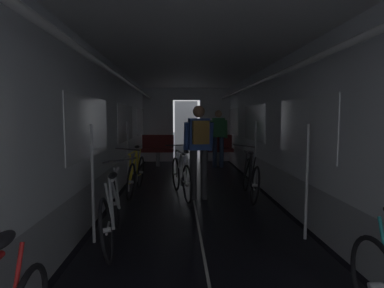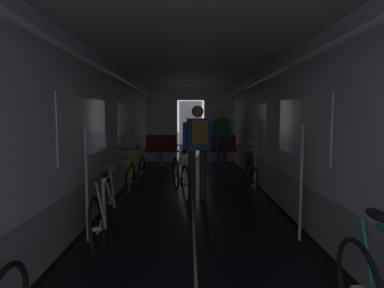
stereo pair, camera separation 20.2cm
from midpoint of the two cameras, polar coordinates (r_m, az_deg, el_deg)
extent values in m
cube|color=black|center=(5.23, -16.45, -11.78)|extent=(0.08, 11.50, 0.01)
cube|color=black|center=(5.32, 15.23, -11.47)|extent=(0.08, 11.50, 0.01)
cube|color=beige|center=(5.08, -0.47, -12.08)|extent=(0.03, 11.27, 0.00)
cube|color=#9EA0A5|center=(5.18, -17.61, -8.58)|extent=(0.12, 11.50, 0.60)
cube|color=silver|center=(5.04, -17.97, 5.10)|extent=(0.12, 11.50, 1.85)
cube|color=white|center=(4.47, -19.08, 2.90)|extent=(0.02, 1.90, 0.80)
cube|color=white|center=(7.27, -12.58, 3.68)|extent=(0.02, 1.90, 0.80)
cube|color=white|center=(10.12, -9.70, 4.00)|extent=(0.02, 1.90, 0.80)
cube|color=yellow|center=(5.25, -16.57, 3.20)|extent=(0.01, 0.20, 0.28)
cylinder|color=white|center=(5.00, -14.30, 11.80)|extent=(0.07, 11.04, 0.07)
cylinder|color=#B7BABF|center=(3.95, -18.77, -6.82)|extent=(0.04, 0.04, 1.40)
cylinder|color=#B7BABF|center=(6.45, -12.27, -2.24)|extent=(0.04, 0.04, 1.40)
cube|color=#9EA0A5|center=(5.27, 16.35, -8.31)|extent=(0.12, 11.50, 0.60)
cube|color=silver|center=(5.14, 16.67, 5.12)|extent=(0.12, 11.50, 1.85)
cube|color=white|center=(4.58, 18.20, 2.96)|extent=(0.02, 1.90, 0.80)
cube|color=white|center=(7.34, 10.28, 3.72)|extent=(0.02, 1.90, 0.80)
cube|color=white|center=(10.16, 6.72, 4.04)|extent=(0.02, 1.90, 0.80)
cube|color=yellow|center=(5.03, 16.26, 3.15)|extent=(0.01, 0.20, 0.28)
cylinder|color=white|center=(5.08, 13.12, 11.71)|extent=(0.07, 11.04, 0.07)
cylinder|color=#B7BABF|center=(4.05, 18.49, -6.52)|extent=(0.04, 0.04, 1.40)
cylinder|color=#B7BABF|center=(6.52, 10.33, -2.14)|extent=(0.04, 0.04, 1.40)
cube|color=silver|center=(10.70, -6.63, 3.41)|extent=(1.00, 0.12, 2.45)
cube|color=silver|center=(10.73, 3.56, 3.44)|extent=(1.00, 0.12, 2.45)
cube|color=silver|center=(10.70, -1.54, 8.93)|extent=(0.90, 0.12, 0.40)
cube|color=#4C4F54|center=(11.38, -1.58, 2.51)|extent=(0.81, 0.04, 2.05)
cube|color=silver|center=(4.97, -0.49, 16.78)|extent=(3.14, 11.62, 0.12)
cylinder|color=gray|center=(9.72, -6.73, -2.67)|extent=(0.12, 0.12, 0.44)
cube|color=maroon|center=(9.69, -6.75, -1.09)|extent=(0.96, 0.44, 0.10)
cube|color=maroon|center=(9.85, -6.68, 0.47)|extent=(0.96, 0.08, 0.40)
torus|color=gray|center=(9.91, -9.16, 1.63)|extent=(0.14, 0.14, 0.02)
cylinder|color=gray|center=(9.75, 3.89, -2.63)|extent=(0.12, 0.12, 0.44)
cube|color=maroon|center=(9.72, 3.89, -1.05)|extent=(0.96, 0.44, 0.10)
cube|color=maroon|center=(9.88, 3.78, 0.51)|extent=(0.96, 0.08, 0.40)
torus|color=gray|center=(9.86, 1.29, 1.67)|extent=(0.14, 0.14, 0.02)
torus|color=black|center=(6.79, -10.03, -4.97)|extent=(0.13, 0.67, 0.67)
cylinder|color=#B2B2B7|center=(6.79, -10.03, -4.97)|extent=(0.10, 0.05, 0.06)
torus|color=black|center=(5.81, -11.87, -6.66)|extent=(0.13, 0.67, 0.67)
cylinder|color=#B2B2B7|center=(5.81, -11.87, -6.66)|extent=(0.10, 0.05, 0.06)
cylinder|color=yellow|center=(6.08, -11.44, -4.05)|extent=(0.11, 0.54, 0.56)
cylinder|color=yellow|center=(6.48, -10.69, -3.50)|extent=(0.07, 0.34, 0.55)
cylinder|color=yellow|center=(6.20, -11.38, -1.41)|extent=(0.08, 0.82, 0.04)
cylinder|color=yellow|center=(6.69, -10.33, -3.03)|extent=(0.07, 0.16, 0.49)
cylinder|color=yellow|center=(6.58, -10.37, -5.49)|extent=(0.05, 0.45, 0.07)
cylinder|color=yellow|center=(5.80, -12.04, -4.26)|extent=(0.07, 0.09, 0.49)
cylinder|color=black|center=(6.37, -10.73, -6.05)|extent=(0.03, 0.17, 0.17)
ellipsoid|color=black|center=(6.61, -10.67, -0.50)|extent=(0.11, 0.24, 0.07)
cylinder|color=black|center=(5.74, -12.42, -0.92)|extent=(0.44, 0.05, 0.06)
ellipsoid|color=black|center=(1.93, -33.58, -14.18)|extent=(0.12, 0.25, 0.07)
torus|color=black|center=(3.49, -16.76, -14.57)|extent=(0.19, 0.68, 0.67)
cylinder|color=#B2B2B7|center=(3.49, -16.76, -14.57)|extent=(0.10, 0.06, 0.06)
torus|color=black|center=(4.46, -14.90, -10.26)|extent=(0.19, 0.68, 0.67)
cylinder|color=#B2B2B7|center=(4.46, -14.90, -10.26)|extent=(0.10, 0.06, 0.06)
cylinder|color=#ADAFB5|center=(4.10, -15.08, -8.44)|extent=(0.05, 0.55, 0.56)
cylinder|color=#ADAFB5|center=(3.70, -15.80, -9.88)|extent=(0.13, 0.34, 0.55)
cylinder|color=#ADAFB5|center=(3.89, -14.96, -5.19)|extent=(0.13, 0.82, 0.04)
cylinder|color=#ADAFB5|center=(3.48, -16.22, -10.46)|extent=(0.07, 0.17, 0.49)
cylinder|color=#ADAFB5|center=(3.71, -16.30, -13.76)|extent=(0.08, 0.45, 0.07)
cylinder|color=#ADAFB5|center=(4.37, -14.64, -7.31)|extent=(0.09, 0.08, 0.49)
cylinder|color=black|center=(3.93, -15.89, -13.03)|extent=(0.05, 0.17, 0.17)
ellipsoid|color=black|center=(3.46, -15.64, -5.44)|extent=(0.12, 0.25, 0.07)
cylinder|color=black|center=(4.33, -14.17, -2.84)|extent=(0.44, 0.07, 0.08)
torus|color=black|center=(5.49, 10.19, -7.33)|extent=(0.16, 0.68, 0.67)
cylinder|color=#B2B2B7|center=(5.49, 10.19, -7.33)|extent=(0.10, 0.06, 0.06)
torus|color=black|center=(6.48, 8.90, -5.44)|extent=(0.16, 0.68, 0.67)
cylinder|color=#B2B2B7|center=(6.48, 8.90, -5.44)|extent=(0.10, 0.06, 0.06)
cylinder|color=black|center=(6.13, 9.05, -3.95)|extent=(0.07, 0.54, 0.56)
cylinder|color=black|center=(5.73, 9.55, -4.58)|extent=(0.12, 0.34, 0.55)
cylinder|color=black|center=(5.94, 8.98, -1.67)|extent=(0.10, 0.82, 0.04)
cylinder|color=black|center=(5.50, 9.84, -4.73)|extent=(0.07, 0.17, 0.49)
cylinder|color=black|center=(5.71, 9.89, -7.08)|extent=(0.07, 0.45, 0.07)
cylinder|color=black|center=(6.41, 8.72, -3.37)|extent=(0.09, 0.09, 0.49)
cylinder|color=black|center=(5.93, 9.61, -6.84)|extent=(0.04, 0.17, 0.17)
ellipsoid|color=black|center=(5.51, 9.46, -1.56)|extent=(0.11, 0.25, 0.07)
cylinder|color=black|center=(6.38, 8.39, -0.32)|extent=(0.44, 0.06, 0.07)
torus|color=black|center=(2.63, 28.00, -21.54)|extent=(0.12, 0.67, 0.67)
cylinder|color=#B2B2B7|center=(2.63, 28.00, -21.54)|extent=(0.10, 0.06, 0.06)
cylinder|color=#2D2D33|center=(5.71, -0.80, -5.57)|extent=(0.13, 0.13, 0.90)
cylinder|color=#2D2D33|center=(5.75, 1.18, -5.51)|extent=(0.13, 0.13, 0.90)
cube|color=#2D4C99|center=(5.65, 0.19, 1.77)|extent=(0.38, 0.26, 0.56)
cylinder|color=#2D4C99|center=(5.63, -2.05, 1.26)|extent=(0.11, 0.21, 0.53)
cylinder|color=#2D4C99|center=(5.71, 2.34, 1.30)|extent=(0.11, 0.21, 0.53)
sphere|color=#9E7051|center=(5.64, 0.20, 5.84)|extent=(0.21, 0.21, 0.21)
cube|color=olive|center=(5.48, 0.50, 2.10)|extent=(0.30, 0.19, 0.40)
torus|color=black|center=(5.50, -1.91, -7.19)|extent=(0.18, 0.67, 0.67)
cylinder|color=#B2B2B7|center=(5.50, -1.91, -7.19)|extent=(0.10, 0.07, 0.05)
torus|color=black|center=(6.49, -3.82, -5.36)|extent=(0.18, 0.67, 0.67)
cylinder|color=#B2B2B7|center=(6.49, -3.82, -5.36)|extent=(0.10, 0.07, 0.05)
cylinder|color=silver|center=(6.14, -3.27, -3.85)|extent=(0.14, 0.54, 0.56)
cylinder|color=silver|center=(5.75, -2.50, -4.45)|extent=(0.11, 0.34, 0.55)
cylinder|color=silver|center=(5.96, -2.96, -1.55)|extent=(0.20, 0.81, 0.03)
cylinder|color=silver|center=(5.53, -2.03, -4.58)|extent=(0.05, 0.17, 0.49)
cylinder|color=silver|center=(5.72, -2.39, -6.96)|extent=(0.12, 0.45, 0.07)
cylinder|color=silver|center=(6.42, -3.75, -3.28)|extent=(0.05, 0.09, 0.49)
cylinder|color=black|center=(5.94, -2.83, -6.74)|extent=(0.05, 0.17, 0.17)
ellipsoid|color=black|center=(5.53, -2.10, -1.41)|extent=(0.14, 0.25, 0.06)
cylinder|color=black|center=(6.40, -3.75, -0.21)|extent=(0.44, 0.11, 0.03)
cylinder|color=#384C75|center=(9.44, 4.70, -1.47)|extent=(0.13, 0.13, 0.90)
cylinder|color=#384C75|center=(9.41, 3.49, -1.48)|extent=(0.13, 0.13, 0.90)
cube|color=#337F47|center=(9.37, 4.12, 2.96)|extent=(0.36, 0.22, 0.56)
cylinder|color=#337F47|center=(9.38, 5.47, 2.65)|extent=(0.09, 0.20, 0.53)
cylinder|color=#337F47|center=(9.33, 2.79, 2.66)|extent=(0.09, 0.20, 0.53)
sphere|color=tan|center=(9.37, 4.13, 5.41)|extent=(0.21, 0.21, 0.21)
camera|label=1|loc=(0.10, -90.91, -0.08)|focal=29.79mm
camera|label=2|loc=(0.10, 89.09, 0.08)|focal=29.79mm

